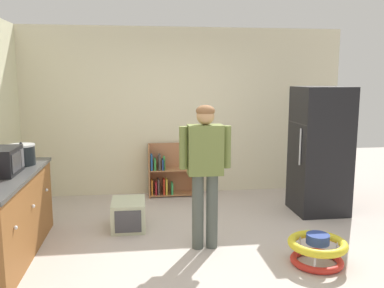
{
  "coord_description": "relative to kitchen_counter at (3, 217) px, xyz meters",
  "views": [
    {
      "loc": [
        -0.75,
        -4.27,
        1.89
      ],
      "look_at": [
        -0.12,
        0.61,
        1.09
      ],
      "focal_mm": 37.87,
      "sensor_mm": 36.0,
      "label": 1
    }
  ],
  "objects": [
    {
      "name": "standing_person",
      "position": [
        2.15,
        -0.02,
        0.52
      ],
      "size": [
        0.57,
        0.22,
        1.61
      ],
      "color": "#4C534C",
      "rests_on": "ground"
    },
    {
      "name": "crock_pot",
      "position": [
        0.09,
        0.51,
        0.57
      ],
      "size": [
        0.3,
        0.3,
        0.27
      ],
      "color": "black",
      "rests_on": "kitchen_counter"
    },
    {
      "name": "bookshelf",
      "position": [
        1.91,
        2.12,
        -0.08
      ],
      "size": [
        0.8,
        0.28,
        0.85
      ],
      "color": "#B07448",
      "rests_on": "ground"
    },
    {
      "name": "kitchen_counter",
      "position": [
        0.0,
        0.0,
        0.0
      ],
      "size": [
        0.65,
        1.93,
        0.9
      ],
      "color": "brown",
      "rests_on": "ground"
    },
    {
      "name": "back_wall",
      "position": [
        2.2,
        2.3,
        0.9
      ],
      "size": [
        5.2,
        0.06,
        2.7
      ],
      "primitive_type": "cube",
      "color": "beige",
      "rests_on": "ground"
    },
    {
      "name": "banana_bunch",
      "position": [
        -0.16,
        0.82,
        0.48
      ],
      "size": [
        0.12,
        0.16,
        0.04
      ],
      "color": "yellow",
      "rests_on": "kitchen_counter"
    },
    {
      "name": "pet_carrier",
      "position": [
        1.28,
        0.71,
        -0.27
      ],
      "size": [
        0.42,
        0.55,
        0.36
      ],
      "color": "beige",
      "rests_on": "ground"
    },
    {
      "name": "refrigerator",
      "position": [
        3.96,
        1.02,
        0.44
      ],
      "size": [
        0.73,
        0.68,
        1.78
      ],
      "color": "black",
      "rests_on": "ground"
    },
    {
      "name": "ground_plane",
      "position": [
        2.2,
        -0.03,
        -0.45
      ],
      "size": [
        12.0,
        12.0,
        0.0
      ],
      "primitive_type": "plane",
      "color": "#BFB2A9",
      "rests_on": "ground"
    },
    {
      "name": "microwave",
      "position": [
        -0.01,
        0.05,
        0.59
      ],
      "size": [
        0.37,
        0.48,
        0.28
      ],
      "color": "black",
      "rests_on": "kitchen_counter"
    },
    {
      "name": "baby_walker",
      "position": [
        3.23,
        -0.57,
        -0.29
      ],
      "size": [
        0.6,
        0.6,
        0.32
      ],
      "color": "red",
      "rests_on": "ground"
    }
  ]
}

